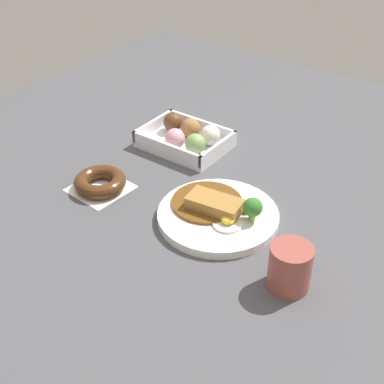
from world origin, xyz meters
name	(u,v)px	position (x,y,z in m)	size (l,w,h in m)	color
ground_plane	(219,200)	(0.00, 0.00, 0.00)	(1.60, 1.60, 0.00)	#4C4C51
curry_plate	(218,213)	(-0.04, 0.06, 0.01)	(0.25, 0.25, 0.07)	white
donut_box	(187,137)	(0.19, -0.15, 0.03)	(0.21, 0.15, 0.06)	white
chocolate_ring_donut	(100,182)	(0.24, 0.12, 0.02)	(0.13, 0.13, 0.03)	white
coffee_mug	(290,267)	(-0.24, 0.14, 0.04)	(0.07, 0.07, 0.09)	#9E4C42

